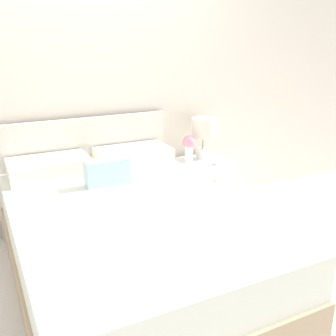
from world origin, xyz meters
The scene contains 7 objects.
ground_plane centered at (0.00, 0.00, 0.00)m, with size 12.00×12.00×0.00m, color silver.
wall_back centered at (0.00, 0.07, 1.30)m, with size 8.00×0.06×2.60m.
bed centered at (0.00, -0.97, 0.30)m, with size 1.45×2.07×0.95m.
nightstand centered at (1.01, -0.24, 0.25)m, with size 0.46×0.47×0.50m.
table_lamp centered at (1.08, -0.15, 0.76)m, with size 0.22×0.22×0.38m.
flower_vase centered at (0.90, -0.21, 0.65)m, with size 0.11×0.11×0.25m.
teacup centered at (1.09, -0.38, 0.53)m, with size 0.10×0.10×0.06m.
Camera 1 is at (-0.79, -3.18, 1.58)m, focal length 42.00 mm.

